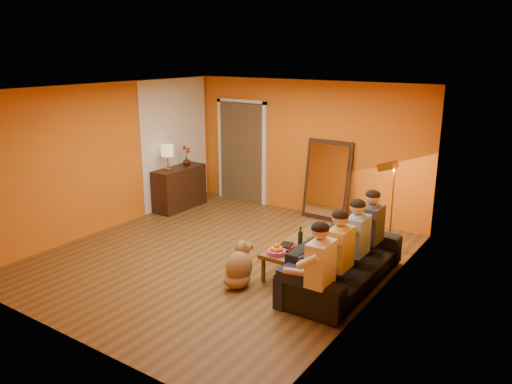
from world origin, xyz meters
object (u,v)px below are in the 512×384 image
Objects in this scene: coffee_table at (298,259)px; person_mid_left at (340,256)px; sofa at (344,262)px; tumbler at (310,241)px; mirror_frame at (327,180)px; wine_bottle at (300,237)px; floor_lamp at (392,207)px; person_mid_right at (357,242)px; person_far_left at (320,271)px; person_far_right at (372,231)px; laptop at (321,240)px; vase at (187,161)px; dog at (239,264)px; sideboard at (180,188)px; table_lamp at (168,158)px.

person_mid_left reaches higher than coffee_table.
sofa is 20.50× the size of tumbler.
wine_bottle is at bearing -72.19° from mirror_frame.
wine_bottle is at bearing -103.29° from floor_lamp.
person_mid_right is at bearing 8.67° from coffee_table.
person_mid_left is (0.00, 0.55, 0.00)m from person_far_left.
person_far_left is 1.00× the size of person_far_right.
vase reaches higher than laptop.
dog is 0.53× the size of person_far_right.
sideboard is 4.95m from person_far_left.
wine_bottle is at bearing -112.38° from tumbler.
mirror_frame is at bearing 110.17° from laptop.
coffee_table is at bearing -135.00° from tumbler.
dog is at bearing -85.07° from mirror_frame.
person_mid_left is 0.55m from person_mid_right.
table_lamp is 0.35× the size of floor_lamp.
person_mid_left reaches higher than wine_bottle.
floor_lamp is at bearing -28.44° from mirror_frame.
person_far_left is at bearing -78.09° from floor_lamp.
dog is 0.97m from wine_bottle.
person_far_right reaches higher than vase.
coffee_table is 1.34m from person_far_left.
wine_bottle is 0.21m from tumbler.
laptop is (-0.62, -1.25, -0.29)m from floor_lamp.
laptop is at bearing 75.38° from tumbler.
floor_lamp is 2.76m from dog.
vase is (-4.37, 2.03, 0.33)m from person_mid_left.
floor_lamp is at bearing 3.17° from sideboard.
person_far_left is (1.30, -0.15, 0.29)m from dog.
person_mid_left reaches higher than dog.
person_far_right is (0.00, 1.10, 0.00)m from person_mid_left.
laptop is 3.96m from vase.
sideboard reaches higher than dog.
sofa is at bearing 2.20° from coffee_table.
floor_lamp reaches higher than coffee_table.
coffee_table is 1.00× the size of person_far_right.
floor_lamp reaches higher than person_far_right.
mirror_frame is 2.37m from person_far_right.
mirror_frame reaches higher than person_far_left.
person_far_right is at bearing -11.99° from vase.
sideboard is at bearing 90.00° from table_lamp.
person_mid_right is 0.72m from tumbler.
sideboard is 0.52× the size of sofa.
tumbler is at bearing 75.66° from dog.
laptop is at bearing 62.73° from coffee_table.
sideboard is 0.57m from vase.
sofa reaches higher than dog.
laptop is (0.06, 0.23, -0.04)m from tumbler.
vase is at bearing 157.90° from tumbler.
person_mid_right is 0.80m from wine_bottle.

